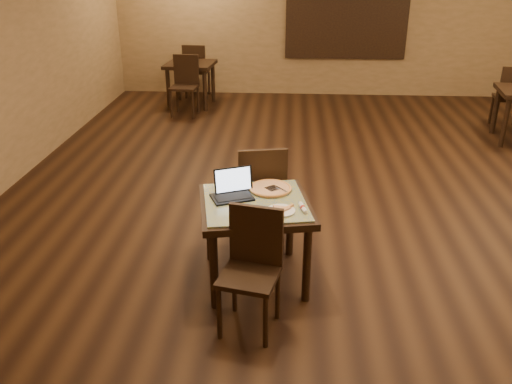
# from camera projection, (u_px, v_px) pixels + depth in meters

# --- Properties ---
(ground) EXTENTS (10.00, 10.00, 0.00)m
(ground) POSITION_uv_depth(u_px,v_px,m) (333.00, 195.00, 6.53)
(ground) COLOR black
(ground) RESTS_ON ground
(wall_back) EXTENTS (8.00, 0.02, 3.00)m
(wall_back) POSITION_uv_depth(u_px,v_px,m) (321.00, 17.00, 10.46)
(wall_back) COLOR #99764E
(wall_back) RESTS_ON ground
(mural) EXTENTS (2.34, 0.05, 1.64)m
(mural) POSITION_uv_depth(u_px,v_px,m) (347.00, 15.00, 10.38)
(mural) COLOR teal
(mural) RESTS_ON wall_back
(tiled_table) EXTENTS (1.08, 1.08, 0.76)m
(tiled_table) POSITION_uv_depth(u_px,v_px,m) (255.00, 212.00, 4.60)
(tiled_table) COLOR black
(tiled_table) RESTS_ON ground
(chair_main_near) EXTENTS (0.50, 0.50, 0.97)m
(chair_main_near) POSITION_uv_depth(u_px,v_px,m) (252.00, 262.00, 4.09)
(chair_main_near) COLOR black
(chair_main_near) RESTS_ON ground
(chair_main_far) EXTENTS (0.53, 0.53, 1.05)m
(chair_main_far) POSITION_uv_depth(u_px,v_px,m) (261.00, 191.00, 5.19)
(chair_main_far) COLOR black
(chair_main_far) RESTS_ON ground
(laptop) EXTENTS (0.41, 0.38, 0.23)m
(laptop) POSITION_uv_depth(u_px,v_px,m) (233.00, 189.00, 4.64)
(laptop) COLOR black
(laptop) RESTS_ON tiled_table
(plate) EXTENTS (0.24, 0.24, 0.01)m
(plate) POSITION_uv_depth(u_px,v_px,m) (281.00, 211.00, 4.38)
(plate) COLOR white
(plate) RESTS_ON tiled_table
(pizza_slice) EXTENTS (0.25, 0.25, 0.02)m
(pizza_slice) POSITION_uv_depth(u_px,v_px,m) (281.00, 209.00, 4.38)
(pizza_slice) COLOR beige
(pizza_slice) RESTS_ON plate
(pizza_pan) EXTENTS (0.35, 0.35, 0.01)m
(pizza_pan) POSITION_uv_depth(u_px,v_px,m) (270.00, 190.00, 4.77)
(pizza_pan) COLOR silver
(pizza_pan) RESTS_ON tiled_table
(pizza_whole) EXTENTS (0.37, 0.37, 0.03)m
(pizza_whole) POSITION_uv_depth(u_px,v_px,m) (270.00, 188.00, 4.77)
(pizza_whole) COLOR beige
(pizza_whole) RESTS_ON pizza_pan
(spatula) EXTENTS (0.25, 0.28, 0.01)m
(spatula) POSITION_uv_depth(u_px,v_px,m) (273.00, 188.00, 4.74)
(spatula) COLOR silver
(spatula) RESTS_ON pizza_whole
(napkin_roll) EXTENTS (0.08, 0.17, 0.04)m
(napkin_roll) POSITION_uv_depth(u_px,v_px,m) (303.00, 208.00, 4.40)
(napkin_roll) COLOR white
(napkin_roll) RESTS_ON tiled_table
(other_table_a_chair_far) EXTENTS (0.50, 0.50, 1.04)m
(other_table_a_chair_far) POSITION_uv_depth(u_px,v_px,m) (511.00, 94.00, 8.67)
(other_table_a_chair_far) COLOR black
(other_table_a_chair_far) RESTS_ON ground
(other_table_b) EXTENTS (0.92, 0.92, 0.80)m
(other_table_b) POSITION_uv_depth(u_px,v_px,m) (191.00, 70.00, 10.01)
(other_table_b) COLOR black
(other_table_b) RESTS_ON ground
(other_table_b_chair_near) EXTENTS (0.48, 0.48, 1.03)m
(other_table_b_chair_near) POSITION_uv_depth(u_px,v_px,m) (185.00, 82.00, 9.49)
(other_table_b_chair_near) COLOR black
(other_table_b_chair_near) RESTS_ON ground
(other_table_b_chair_far) EXTENTS (0.48, 0.48, 1.03)m
(other_table_b_chair_far) POSITION_uv_depth(u_px,v_px,m) (196.00, 68.00, 10.59)
(other_table_b_chair_far) COLOR black
(other_table_b_chair_far) RESTS_ON ground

